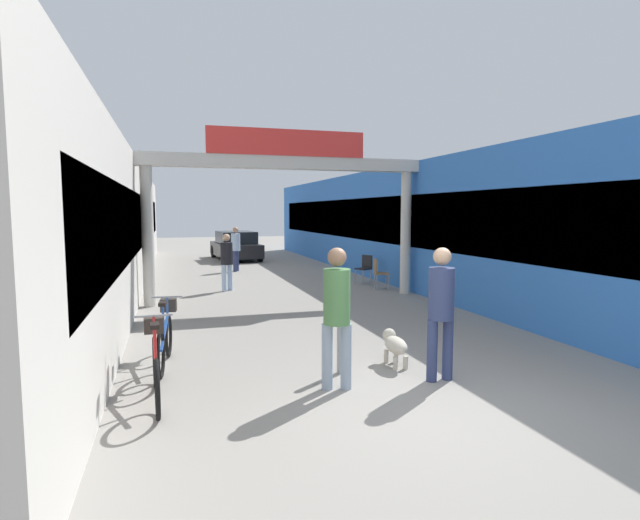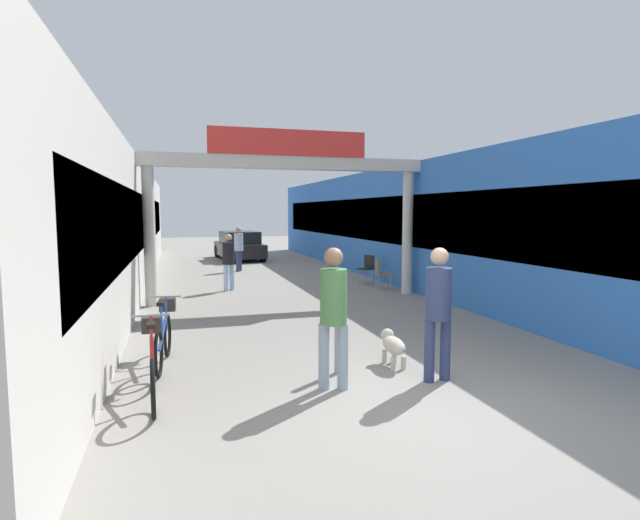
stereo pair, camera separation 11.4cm
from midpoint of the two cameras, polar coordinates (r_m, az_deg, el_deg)
ground_plane at (r=6.09m, az=12.80°, el=-16.36°), size 80.00×80.00×0.00m
storefront_left at (r=16.11m, az=-24.32°, el=3.50°), size 3.00×26.00×3.63m
storefront_right at (r=17.77m, az=10.31°, el=4.05°), size 3.00×26.00×3.63m
arcade_sign_gateway at (r=12.74m, az=-3.46°, el=8.98°), size 7.40×0.47×4.27m
pedestrian_with_dog at (r=6.80m, az=13.86°, el=-5.00°), size 0.38×0.35×1.79m
pedestrian_companion at (r=6.30m, az=2.07°, el=-5.53°), size 0.42×0.42×1.81m
pedestrian_carrying_crate at (r=14.41m, az=-10.18°, el=0.18°), size 0.48×0.48×1.63m
pedestrian_elderly_walking at (r=19.06m, az=-9.11°, el=1.59°), size 0.45×0.45×1.68m
dog_on_leash at (r=7.52m, az=8.73°, el=-9.53°), size 0.30×0.68×0.50m
bicycle_red_nearest at (r=6.44m, az=-18.12°, el=-11.15°), size 0.46×1.69×0.98m
bicycle_blue_second at (r=7.79m, az=-16.99°, el=-8.21°), size 0.46×1.69×0.98m
bollard_post_metal at (r=7.04m, az=2.54°, el=-8.88°), size 0.10×0.10×0.99m
cafe_chair_wood_nearer at (r=14.52m, az=7.18°, el=-1.27°), size 0.48×0.48×0.89m
cafe_chair_black_farther at (r=15.71m, az=5.62°, el=-0.74°), size 0.54×0.54×0.89m
parked_car_black at (r=23.76m, az=-9.08°, el=1.60°), size 2.07×4.13×1.33m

